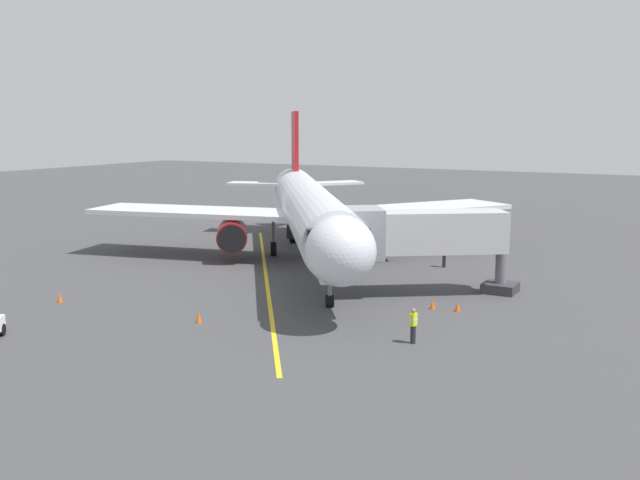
# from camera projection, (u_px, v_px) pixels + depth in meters

# --- Properties ---
(ground_plane) EXTENTS (220.00, 220.00, 0.00)m
(ground_plane) POSITION_uv_depth(u_px,v_px,m) (324.00, 264.00, 53.78)
(ground_plane) COLOR #424244
(apron_lead_in_line) EXTENTS (22.95, 33.04, 0.01)m
(apron_lead_in_line) POSITION_uv_depth(u_px,v_px,m) (266.00, 277.00, 49.49)
(apron_lead_in_line) COLOR yellow
(apron_lead_in_line) RESTS_ON ground
(airplane) EXTENTS (30.99, 35.23, 11.50)m
(airplane) POSITION_uv_depth(u_px,v_px,m) (309.00, 209.00, 54.31)
(airplane) COLOR silver
(airplane) RESTS_ON ground
(jet_bridge) EXTENTS (10.46, 8.30, 5.40)m
(jet_bridge) POSITION_uv_depth(u_px,v_px,m) (413.00, 234.00, 43.81)
(jet_bridge) COLOR #B7B7BC
(jet_bridge) RESTS_ON ground
(ground_crew_marshaller) EXTENTS (0.30, 0.43, 1.71)m
(ground_crew_marshaller) POSITION_uv_depth(u_px,v_px,m) (413.00, 325.00, 34.46)
(ground_crew_marshaller) COLOR #23232D
(ground_crew_marshaller) RESTS_ON ground
(ground_crew_wing_walker) EXTENTS (0.43, 0.47, 1.71)m
(ground_crew_wing_walker) POSITION_uv_depth(u_px,v_px,m) (444.00, 255.00, 52.61)
(ground_crew_wing_walker) COLOR #23232D
(ground_crew_wing_walker) RESTS_ON ground
(box_truck_portside) EXTENTS (2.51, 4.81, 2.62)m
(box_truck_portside) POSITION_uv_depth(u_px,v_px,m) (307.00, 225.00, 64.75)
(box_truck_portside) COLOR black
(box_truck_portside) RESTS_ON ground
(safety_cone_nose_left) EXTENTS (0.32, 0.32, 0.55)m
(safety_cone_nose_left) POSITION_uv_depth(u_px,v_px,m) (199.00, 317.00, 38.16)
(safety_cone_nose_left) COLOR #F2590F
(safety_cone_nose_left) RESTS_ON ground
(safety_cone_nose_right) EXTENTS (0.32, 0.32, 0.55)m
(safety_cone_nose_right) POSITION_uv_depth(u_px,v_px,m) (433.00, 304.00, 40.92)
(safety_cone_nose_right) COLOR #F2590F
(safety_cone_nose_right) RESTS_ON ground
(safety_cone_wing_port) EXTENTS (0.32, 0.32, 0.55)m
(safety_cone_wing_port) POSITION_uv_depth(u_px,v_px,m) (60.00, 298.00, 42.46)
(safety_cone_wing_port) COLOR #F2590F
(safety_cone_wing_port) RESTS_ON ground
(safety_cone_wing_starboard) EXTENTS (0.32, 0.32, 0.55)m
(safety_cone_wing_starboard) POSITION_uv_depth(u_px,v_px,m) (458.00, 307.00, 40.38)
(safety_cone_wing_starboard) COLOR #F2590F
(safety_cone_wing_starboard) RESTS_ON ground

